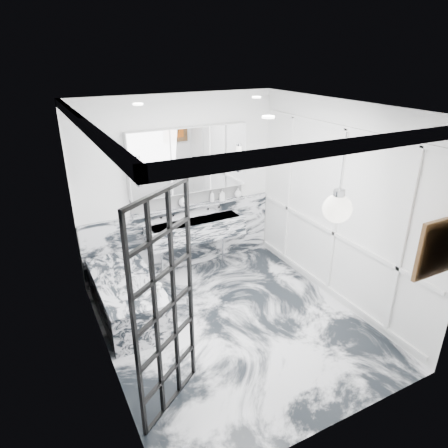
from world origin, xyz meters
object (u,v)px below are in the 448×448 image
mirror_cabinet (189,160)px  crittall_door (165,310)px  bathtub (127,296)px  trough_sink (196,230)px

mirror_cabinet → crittall_door: bearing=-117.9°
crittall_door → bathtub: size_ratio=1.38×
crittall_door → mirror_cabinet: mirror_cabinet is taller
crittall_door → bathtub: bearing=54.3°
crittall_door → mirror_cabinet: bearing=26.7°
bathtub → mirror_cabinet: bearing=32.1°
crittall_door → mirror_cabinet: size_ratio=1.20×
crittall_door → trough_sink: size_ratio=1.42×
bathtub → crittall_door: bearing=-90.2°
trough_sink → mirror_cabinet: (-0.00, 0.17, 1.09)m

